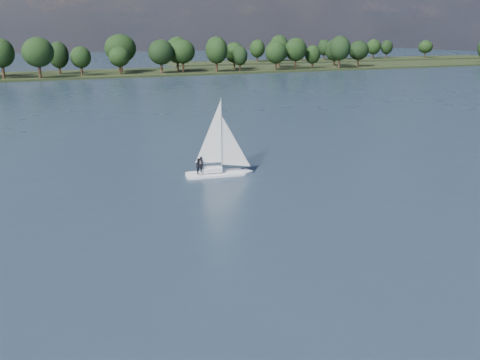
% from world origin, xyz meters
% --- Properties ---
extents(ground, '(700.00, 700.00, 0.00)m').
position_xyz_m(ground, '(0.00, 100.00, 0.00)').
color(ground, '#233342').
rests_on(ground, ground).
extents(far_shore, '(660.00, 40.00, 1.50)m').
position_xyz_m(far_shore, '(0.00, 212.00, 0.00)').
color(far_shore, black).
rests_on(far_shore, ground).
extents(far_shore_back, '(220.00, 30.00, 1.40)m').
position_xyz_m(far_shore_back, '(160.00, 260.00, 0.00)').
color(far_shore_back, black).
rests_on(far_shore_back, ground).
extents(sailboat, '(7.41, 2.92, 9.50)m').
position_xyz_m(sailboat, '(-7.09, 52.00, 2.65)').
color(sailboat, white).
rests_on(sailboat, ground).
extents(treeline, '(562.50, 73.85, 18.82)m').
position_xyz_m(treeline, '(-8.62, 207.99, 8.11)').
color(treeline, black).
rests_on(treeline, ground).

